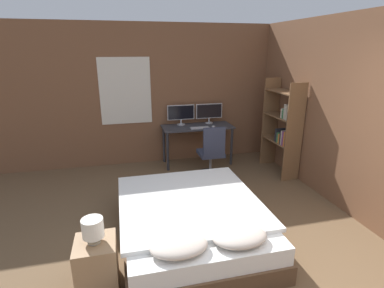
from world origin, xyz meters
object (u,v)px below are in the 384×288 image
at_px(bed, 191,221).
at_px(bedside_lamp, 93,228).
at_px(desk, 197,131).
at_px(monitor_left, 181,113).
at_px(monitor_right, 209,112).
at_px(keyboard, 200,128).
at_px(computer_mouse, 213,127).
at_px(nightstand, 97,265).
at_px(bookshelf, 284,125).
at_px(office_chair, 211,157).

xyz_separation_m(bed, bedside_lamp, (-1.07, -0.55, 0.43)).
distance_m(desk, monitor_left, 0.48).
height_order(bed, monitor_right, monitor_right).
relative_size(keyboard, computer_mouse, 5.14).
xyz_separation_m(bedside_lamp, computer_mouse, (2.05, 2.81, 0.13)).
distance_m(bed, desk, 2.58).
bearing_deg(desk, monitor_right, 32.16).
xyz_separation_m(bed, keyboard, (0.72, 2.26, 0.55)).
distance_m(nightstand, keyboard, 3.37).
xyz_separation_m(nightstand, bedside_lamp, (0.00, 0.00, 0.41)).
xyz_separation_m(monitor_left, bookshelf, (1.67, -1.05, -0.09)).
xyz_separation_m(desk, bookshelf, (1.38, -0.87, 0.25)).
bearing_deg(keyboard, monitor_right, 51.25).
xyz_separation_m(nightstand, desk, (1.78, 2.99, 0.41)).
relative_size(monitor_left, monitor_right, 1.00).
bearing_deg(bedside_lamp, desk, 59.18).
xyz_separation_m(monitor_left, monitor_right, (0.58, 0.00, 0.00)).
distance_m(monitor_left, bookshelf, 1.98).
relative_size(bedside_lamp, monitor_left, 0.45).
height_order(bedside_lamp, office_chair, office_chair).
bearing_deg(desk, office_chair, -84.60).
distance_m(bedside_lamp, desk, 3.48).
distance_m(bed, bookshelf, 2.71).
distance_m(nightstand, monitor_right, 3.87).
height_order(computer_mouse, office_chair, office_chair).
height_order(office_chair, bookshelf, bookshelf).
bearing_deg(desk, bookshelf, -32.19).
xyz_separation_m(computer_mouse, office_chair, (-0.20, -0.55, -0.42)).
xyz_separation_m(bed, monitor_right, (1.01, 2.62, 0.77)).
height_order(monitor_left, computer_mouse, monitor_left).
relative_size(nightstand, office_chair, 0.54).
xyz_separation_m(monitor_left, keyboard, (0.29, -0.36, -0.22)).
xyz_separation_m(nightstand, keyboard, (1.78, 2.81, 0.53)).
height_order(nightstand, bookshelf, bookshelf).
bearing_deg(desk, keyboard, -90.00).
height_order(nightstand, monitor_left, monitor_left).
xyz_separation_m(nightstand, computer_mouse, (2.05, 2.81, 0.54)).
height_order(nightstand, monitor_right, monitor_right).
xyz_separation_m(desk, monitor_right, (0.29, 0.18, 0.34)).
bearing_deg(computer_mouse, office_chair, -110.13).
bearing_deg(monitor_right, keyboard, -128.75).
distance_m(bedside_lamp, bookshelf, 3.82).
bearing_deg(desk, computer_mouse, -33.69).
height_order(nightstand, bedside_lamp, bedside_lamp).
bearing_deg(desk, monitor_left, 147.84).
height_order(bedside_lamp, bookshelf, bookshelf).
height_order(monitor_left, monitor_right, same).
bearing_deg(bed, bedside_lamp, -152.64).
relative_size(desk, bookshelf, 0.81).
distance_m(bedside_lamp, monitor_right, 3.81).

